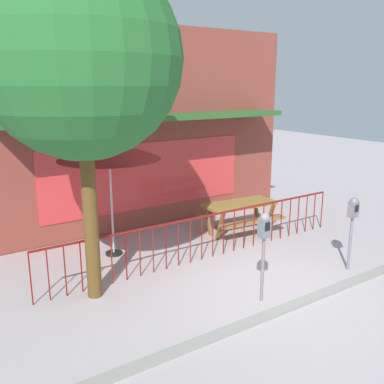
{
  "coord_description": "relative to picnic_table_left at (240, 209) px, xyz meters",
  "views": [
    {
      "loc": [
        -4.98,
        -5.17,
        3.63
      ],
      "look_at": [
        -0.13,
        2.14,
        1.39
      ],
      "focal_mm": 39.99,
      "sensor_mm": 36.0,
      "label": 1
    }
  ],
  "objects": [
    {
      "name": "parking_meter_near",
      "position": [
        -1.91,
        -2.91,
        0.6
      ],
      "size": [
        0.18,
        0.17,
        1.58
      ],
      "color": "slate",
      "rests_on": "ground"
    },
    {
      "name": "curb_edge",
      "position": [
        -1.62,
        -3.36,
        -0.61
      ],
      "size": [
        12.05,
        0.2,
        0.11
      ],
      "primitive_type": "cube",
      "color": "gray",
      "rests_on": "ground"
    },
    {
      "name": "patio_fence_front",
      "position": [
        -1.62,
        -0.89,
        0.05
      ],
      "size": [
        7.25,
        0.04,
        0.97
      ],
      "color": "maroon",
      "rests_on": "ground"
    },
    {
      "name": "pub_storefront",
      "position": [
        -1.62,
        1.93,
        1.9
      ],
      "size": [
        8.61,
        1.48,
        5.04
      ],
      "color": "#4F241C",
      "rests_on": "ground"
    },
    {
      "name": "patio_umbrella",
      "position": [
        -3.19,
        0.42,
        1.69
      ],
      "size": [
        2.13,
        2.13,
        2.51
      ],
      "color": "black",
      "rests_on": "ground"
    },
    {
      "name": "parking_meter_far",
      "position": [
        0.41,
        -2.91,
        0.54
      ],
      "size": [
        0.18,
        0.17,
        1.49
      ],
      "color": "slate",
      "rests_on": "ground"
    },
    {
      "name": "street_tree",
      "position": [
        -4.23,
        -1.15,
        3.38
      ],
      "size": [
        3.17,
        3.17,
        5.6
      ],
      "color": "brown",
      "rests_on": "ground"
    },
    {
      "name": "picnic_table_left",
      "position": [
        0.0,
        0.0,
        0.0
      ],
      "size": [
        1.91,
        1.51,
        0.79
      ],
      "color": "olive",
      "rests_on": "ground"
    },
    {
      "name": "ground",
      "position": [
        -1.62,
        -2.63,
        -0.61
      ],
      "size": [
        40.0,
        40.0,
        0.0
      ],
      "primitive_type": "plane",
      "color": "#AAA0A2"
    }
  ]
}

